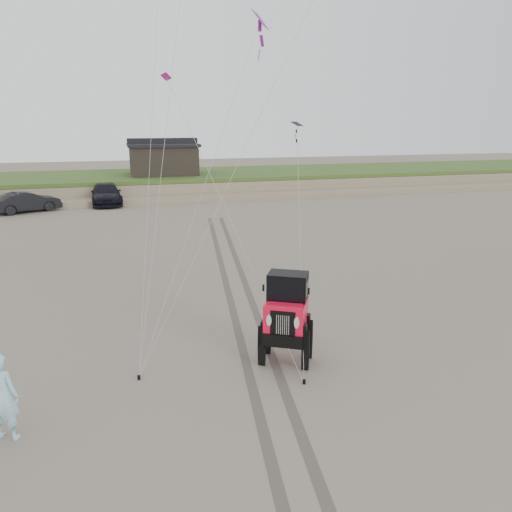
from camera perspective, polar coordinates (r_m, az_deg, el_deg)
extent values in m
plane|color=#6B6054|center=(13.14, -2.55, -14.83)|extent=(160.00, 160.00, 0.00)
cube|color=#7A6B54|center=(49.51, -12.86, 7.95)|extent=(160.00, 12.00, 1.40)
cube|color=#2D4719|center=(49.42, -12.92, 8.93)|extent=(160.00, 12.00, 0.35)
cube|color=#7A6B54|center=(43.14, -12.32, 6.36)|extent=(160.00, 3.50, 0.50)
cube|color=black|center=(48.44, -10.55, 10.69)|extent=(6.00, 5.00, 2.60)
cube|color=black|center=(48.36, -10.64, 12.37)|extent=(6.40, 5.40, 0.25)
cube|color=black|center=(48.35, -10.66, 12.81)|extent=(6.40, 1.20, 0.50)
imported|color=black|center=(41.09, -24.70, 5.64)|extent=(4.92, 3.48, 1.54)
imported|color=black|center=(42.82, -16.76, 6.80)|extent=(2.64, 5.89, 1.68)
imported|color=#93CBE4|center=(12.08, -27.03, -14.12)|extent=(0.85, 0.72, 1.99)
cube|color=#88198D|center=(23.94, 0.51, 25.40)|extent=(1.11, 1.42, 0.70)
cube|color=black|center=(17.99, 4.70, 14.83)|extent=(0.55, 0.56, 0.15)
cube|color=#C8198D|center=(18.94, -10.24, 19.53)|extent=(0.37, 0.46, 0.27)
cylinder|color=black|center=(13.83, -13.24, -13.35)|extent=(0.08, 0.08, 0.12)
cylinder|color=black|center=(13.34, 5.52, -14.12)|extent=(0.08, 0.08, 0.12)
cube|color=#4C443D|center=(20.62, -3.36, -3.45)|extent=(4.42, 29.74, 0.01)
cube|color=#4C443D|center=(20.79, -1.20, -3.26)|extent=(4.42, 29.74, 0.01)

